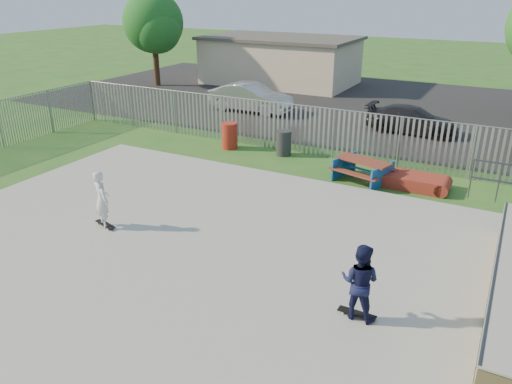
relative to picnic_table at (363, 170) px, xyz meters
The scene contains 16 objects.
ground 7.57m from the picnic_table, 112.24° to the right, with size 120.00×120.00×0.00m, color #276021.
concrete_slab 7.57m from the picnic_table, 112.24° to the right, with size 15.00×12.00×0.15m, color #9D9D98.
fence 3.10m from the picnic_table, 127.67° to the right, with size 26.04×16.02×2.00m.
picnic_table is the anchor object (origin of this frame).
funbox 1.65m from the picnic_table, ahead, with size 2.22×1.11×0.44m.
trash_bin_red 6.27m from the picnic_table, 169.60° to the left, with size 0.66×0.66×1.11m, color maroon.
trash_bin_grey 4.00m from the picnic_table, 159.65° to the left, with size 0.62×0.62×1.03m, color #29292C.
parking_lot 12.35m from the picnic_table, 103.41° to the left, with size 40.00×18.00×0.02m, color black.
car_silver 11.33m from the picnic_table, 139.10° to the left, with size 1.62×4.64×1.53m, color #B8B9BE.
car_dark 7.25m from the picnic_table, 88.74° to the left, with size 1.73×4.25×1.23m, color black.
building 19.38m from the picnic_table, 124.17° to the left, with size 10.40×6.40×3.20m.
tree_left 21.54m from the picnic_table, 148.14° to the left, with size 4.02×4.02×6.21m.
skateboard_a 8.23m from the picnic_table, 73.88° to the right, with size 0.80×0.21×0.08m.
skateboard_b 8.97m from the picnic_table, 126.27° to the right, with size 0.82×0.42×0.08m.
skater_navy 8.25m from the picnic_table, 73.88° to the right, with size 0.81×0.63×1.66m, color #121538.
skater_white 8.99m from the picnic_table, 126.27° to the right, with size 0.61×0.40×1.66m, color silver.
Camera 1 is at (7.32, -9.44, 6.50)m, focal length 35.00 mm.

